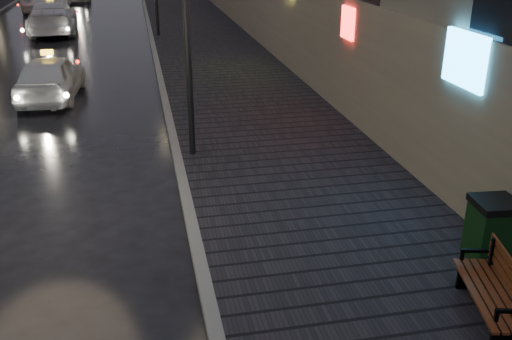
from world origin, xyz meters
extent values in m
cube|color=black|center=(3.90, 21.00, 0.07)|extent=(4.60, 58.00, 0.15)
cube|color=slate|center=(1.50, 21.00, 0.07)|extent=(0.20, 58.00, 0.15)
cylinder|color=black|center=(1.85, 6.00, 2.65)|extent=(0.14, 0.14, 5.00)
cube|color=black|center=(4.78, -1.30, 0.75)|extent=(0.37, 0.13, 0.04)
cube|color=black|center=(5.13, -0.02, 0.33)|extent=(0.44, 0.16, 0.35)
cube|color=black|center=(5.32, -0.07, 0.64)|extent=(0.06, 0.06, 0.62)
cube|color=black|center=(5.09, -0.01, 0.75)|extent=(0.37, 0.13, 0.04)
cube|color=#512A11|center=(4.98, -0.67, 0.53)|extent=(0.91, 1.68, 0.04)
cube|color=black|center=(5.80, 0.66, 0.58)|extent=(0.64, 0.64, 0.86)
cube|color=black|center=(5.80, 0.66, 1.07)|extent=(0.69, 0.69, 0.11)
imported|color=white|center=(-1.82, 11.88, 0.68)|extent=(1.89, 4.09, 1.35)
imported|color=white|center=(-3.20, 24.46, 0.81)|extent=(2.59, 5.68, 1.61)
camera|label=1|loc=(0.82, -5.97, 4.77)|focal=40.00mm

